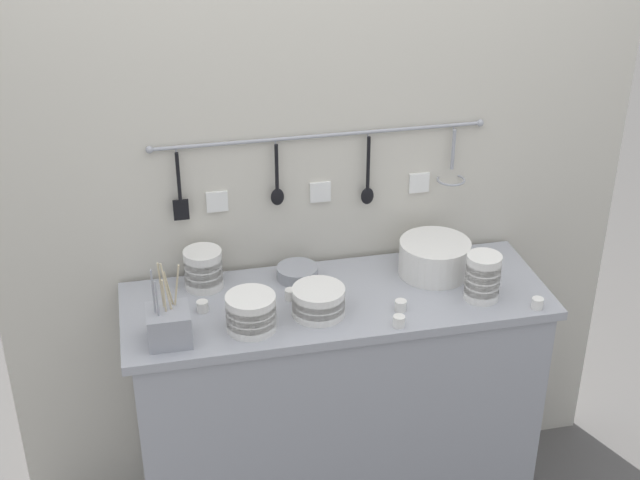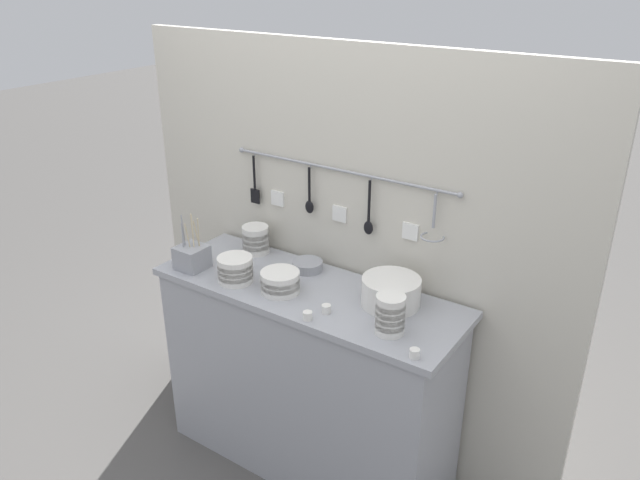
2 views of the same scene
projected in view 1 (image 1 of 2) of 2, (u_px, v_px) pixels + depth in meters
counter at (336, 411)px, 3.08m from camera, size 1.37×0.48×0.93m
back_wall at (319, 249)px, 3.09m from camera, size 2.17×0.11×1.92m
bowl_stack_wide_centre at (203, 269)px, 2.89m from camera, size 0.13×0.13×0.13m
bowl_stack_tall_left at (251, 312)px, 2.68m from camera, size 0.15×0.15×0.11m
bowl_stack_short_front at (483, 277)px, 2.82m from camera, size 0.11×0.11×0.16m
bowl_stack_back_corner at (319, 301)px, 2.76m from camera, size 0.17×0.17×0.09m
plate_stack at (434, 257)px, 2.97m from camera, size 0.24×0.24×0.12m
steel_mixing_bowl at (297, 272)px, 2.96m from camera, size 0.14×0.14×0.04m
cutlery_caddy at (169, 325)px, 2.62m from camera, size 0.13×0.13×0.25m
cup_front_right at (537, 303)px, 2.80m from camera, size 0.04×0.04×0.04m
cup_back_right at (202, 306)px, 2.78m from camera, size 0.04×0.04×0.04m
cup_front_left at (399, 321)px, 2.71m from camera, size 0.04×0.04×0.04m
cup_back_left at (401, 306)px, 2.79m from camera, size 0.04×0.04×0.04m
cup_edge_near at (291, 294)px, 2.84m from camera, size 0.04×0.04×0.04m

